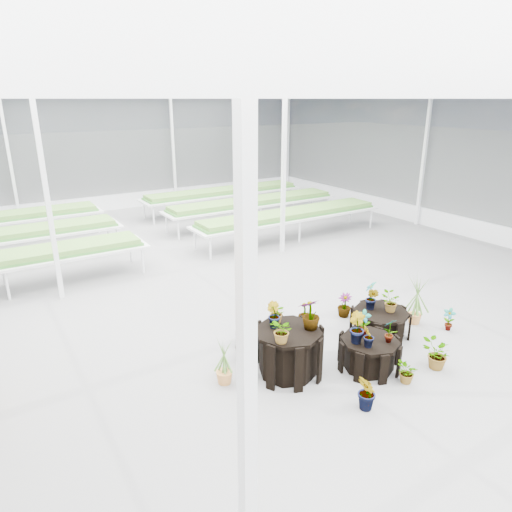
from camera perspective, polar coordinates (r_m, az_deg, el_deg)
ground_plane at (r=8.61m, az=2.35°, el=-10.13°), size 24.00×24.00×0.00m
greenhouse_shell at (r=7.77m, az=2.57°, el=4.52°), size 18.00×24.00×4.50m
steel_frame at (r=7.77m, az=2.57°, el=4.52°), size 18.00×24.00×4.50m
nursery_benches at (r=14.54m, az=-13.91°, el=3.45°), size 16.00×7.00×0.84m
plinth_tall at (r=7.45m, az=4.01°, el=-11.81°), size 1.41×1.41×0.76m
plinth_mid at (r=7.83m, az=13.93°, el=-11.77°), size 1.24×1.24×0.52m
plinth_low at (r=8.91m, az=15.24°, el=-8.05°), size 1.19×1.19×0.48m
nursery_plants at (r=8.03m, az=10.97°, el=-8.68°), size 4.75×2.95×1.26m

